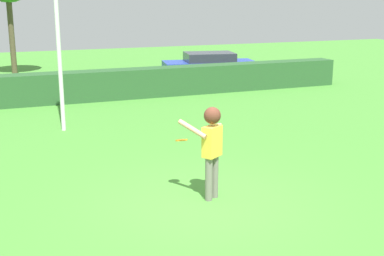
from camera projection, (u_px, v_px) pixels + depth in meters
ground_plane at (203, 204)px, 9.61m from camera, size 60.00×60.00×0.00m
person at (212, 142)px, 9.58m from camera, size 0.79×0.59×1.78m
frisbee at (181, 140)px, 9.95m from camera, size 0.24×0.24×0.07m
lamppost at (56, 8)px, 14.07m from camera, size 0.24×0.24×6.25m
hedge_row at (90, 86)px, 19.07m from camera, size 20.87×0.90×1.09m
parked_car_blue at (209, 65)px, 23.88m from camera, size 4.44×2.44×1.25m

